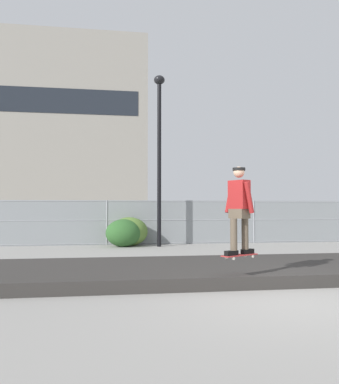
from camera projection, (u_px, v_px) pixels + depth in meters
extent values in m
plane|color=gray|center=(287.00, 299.00, 6.40)|extent=(120.00, 120.00, 0.00)
cube|color=#33302D|center=(241.00, 269.00, 8.70)|extent=(12.30, 3.26, 0.25)
cube|color=#B22D2D|center=(240.00, 255.00, 7.14)|extent=(0.80, 0.56, 0.02)
cylinder|color=silver|center=(245.00, 255.00, 7.36)|extent=(0.06, 0.05, 0.05)
cylinder|color=silver|center=(253.00, 256.00, 7.22)|extent=(0.06, 0.05, 0.05)
cylinder|color=silver|center=(226.00, 258.00, 7.05)|extent=(0.06, 0.05, 0.05)
cylinder|color=silver|center=(233.00, 259.00, 6.91)|extent=(0.06, 0.05, 0.05)
cube|color=#99999E|center=(249.00, 255.00, 7.29)|extent=(0.11, 0.15, 0.01)
cube|color=#99999E|center=(230.00, 257.00, 6.98)|extent=(0.11, 0.15, 0.01)
cube|color=black|center=(247.00, 251.00, 7.27)|extent=(0.29, 0.22, 0.09)
cube|color=black|center=(231.00, 253.00, 7.01)|extent=(0.29, 0.22, 0.09)
cylinder|color=brown|center=(245.00, 234.00, 7.25)|extent=(0.13, 0.13, 0.59)
cylinder|color=brown|center=(234.00, 234.00, 7.06)|extent=(0.13, 0.13, 0.59)
cube|color=brown|center=(239.00, 214.00, 7.17)|extent=(0.37, 0.41, 0.18)
cube|color=maroon|center=(239.00, 195.00, 7.18)|extent=(0.38, 0.44, 0.54)
cylinder|color=maroon|center=(230.00, 198.00, 7.38)|extent=(0.25, 0.19, 0.58)
cylinder|color=maroon|center=(249.00, 197.00, 6.99)|extent=(0.25, 0.19, 0.58)
sphere|color=tan|center=(239.00, 172.00, 7.20)|extent=(0.21, 0.21, 0.21)
cylinder|color=black|center=(239.00, 169.00, 7.20)|extent=(0.24, 0.24, 0.05)
cylinder|color=gray|center=(107.00, 223.00, 15.73)|extent=(0.06, 0.06, 1.85)
cylinder|color=gray|center=(254.00, 222.00, 16.64)|extent=(0.06, 0.06, 1.85)
cylinder|color=gray|center=(182.00, 201.00, 16.22)|extent=(19.08, 0.04, 0.04)
cylinder|color=gray|center=(182.00, 220.00, 16.19)|extent=(19.08, 0.04, 0.04)
cylinder|color=gray|center=(183.00, 243.00, 16.15)|extent=(19.08, 0.04, 0.04)
cube|color=gray|center=(182.00, 222.00, 16.18)|extent=(19.08, 0.01, 1.85)
cylinder|color=black|center=(159.00, 165.00, 15.22)|extent=(0.16, 0.16, 6.52)
ellipsoid|color=black|center=(159.00, 80.00, 15.36)|extent=(0.44, 0.44, 0.36)
cube|color=silver|center=(76.00, 225.00, 18.68)|extent=(4.53, 2.13, 0.70)
cube|color=#23282D|center=(72.00, 212.00, 18.66)|extent=(2.32, 1.76, 0.64)
cylinder|color=black|center=(103.00, 231.00, 19.79)|extent=(0.66, 0.29, 0.64)
cylinder|color=black|center=(105.00, 233.00, 18.13)|extent=(0.66, 0.29, 0.64)
cylinder|color=black|center=(49.00, 232.00, 19.19)|extent=(0.66, 0.29, 0.64)
cylinder|color=black|center=(45.00, 234.00, 17.53)|extent=(0.66, 0.29, 0.64)
cube|color=#566B4C|center=(208.00, 224.00, 20.02)|extent=(4.43, 1.88, 0.70)
cube|color=#23282D|center=(205.00, 212.00, 20.01)|extent=(2.23, 1.64, 0.64)
cylinder|color=black|center=(228.00, 230.00, 21.07)|extent=(0.64, 0.25, 0.64)
cylinder|color=black|center=(239.00, 232.00, 19.38)|extent=(0.64, 0.25, 0.64)
cylinder|color=black|center=(180.00, 230.00, 20.62)|extent=(0.64, 0.25, 0.64)
cylinder|color=black|center=(186.00, 232.00, 18.94)|extent=(0.64, 0.25, 0.64)
cube|color=gray|center=(37.00, 137.00, 44.38)|extent=(24.72, 15.27, 19.51)
cube|color=#1E232B|center=(21.00, 99.00, 36.91)|extent=(22.74, 0.04, 2.50)
ellipsoid|color=#2D5B28|center=(124.00, 233.00, 15.01)|extent=(1.41, 1.15, 1.09)
ellipsoid|color=#567A33|center=(129.00, 232.00, 15.32)|extent=(1.50, 1.22, 1.16)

